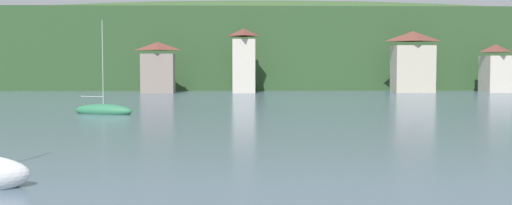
{
  "coord_description": "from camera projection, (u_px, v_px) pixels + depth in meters",
  "views": [
    {
      "loc": [
        -0.85,
        12.71,
        4.32
      ],
      "look_at": [
        0.0,
        42.62,
        2.45
      ],
      "focal_mm": 44.85,
      "sensor_mm": 36.0,
      "label": 1
    }
  ],
  "objects": [
    {
      "name": "shore_building_central",
      "position": [
        413.0,
        63.0,
        92.78
      ],
      "size": [
        5.94,
        4.36,
        8.88
      ],
      "color": "#BCB29E",
      "rests_on": "ground_plane"
    },
    {
      "name": "sailboat_far_4",
      "position": [
        103.0,
        111.0,
        53.86
      ],
      "size": [
        5.5,
        3.06,
        8.19
      ],
      "rotation": [
        0.0,
        0.0,
        5.96
      ],
      "color": "#2D754C",
      "rests_on": "ground_plane"
    },
    {
      "name": "wooded_hillside",
      "position": [
        258.0,
        57.0,
        137.35
      ],
      "size": [
        352.0,
        69.19,
        27.37
      ],
      "color": "#2D4C28",
      "rests_on": "ground_plane"
    },
    {
      "name": "shore_building_eastcentral",
      "position": [
        496.0,
        69.0,
        93.39
      ],
      "size": [
        3.54,
        4.79,
        7.02
      ],
      "color": "beige",
      "rests_on": "ground_plane"
    },
    {
      "name": "shore_building_westcentral",
      "position": [
        244.0,
        61.0,
        92.64
      ],
      "size": [
        3.38,
        5.55,
        9.29
      ],
      "color": "beige",
      "rests_on": "ground_plane"
    },
    {
      "name": "shore_building_west",
      "position": [
        158.0,
        68.0,
        91.39
      ],
      "size": [
        4.86,
        3.54,
        7.28
      ],
      "color": "gray",
      "rests_on": "ground_plane"
    }
  ]
}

